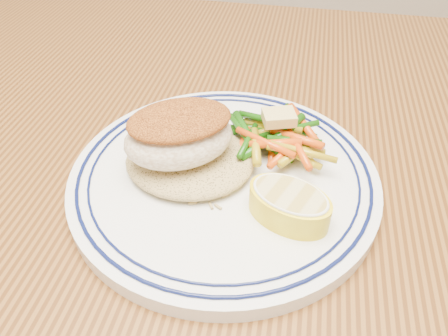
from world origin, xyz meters
TOP-DOWN VIEW (x-y plane):
  - dining_table at (0.00, 0.00)m, footprint 1.50×0.90m
  - plate at (0.04, 0.01)m, footprint 0.27×0.27m
  - rice_pilaf at (0.01, 0.01)m, footprint 0.12×0.10m
  - fish_fillet at (0.00, 0.01)m, footprint 0.11×0.10m
  - vegetable_pile at (0.08, 0.05)m, footprint 0.11×0.11m
  - butter_pat at (0.08, 0.06)m, footprint 0.03×0.03m
  - lemon_wedge at (0.10, -0.03)m, footprint 0.08×0.08m

SIDE VIEW (x-z plane):
  - dining_table at x=0.00m, z-range 0.28..1.03m
  - plate at x=0.04m, z-range 0.75..0.77m
  - rice_pilaf at x=0.01m, z-range 0.77..0.79m
  - vegetable_pile at x=0.08m, z-range 0.77..0.79m
  - lemon_wedge at x=0.10m, z-range 0.77..0.79m
  - butter_pat at x=0.08m, z-range 0.79..0.80m
  - fish_fillet at x=0.00m, z-range 0.78..0.83m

